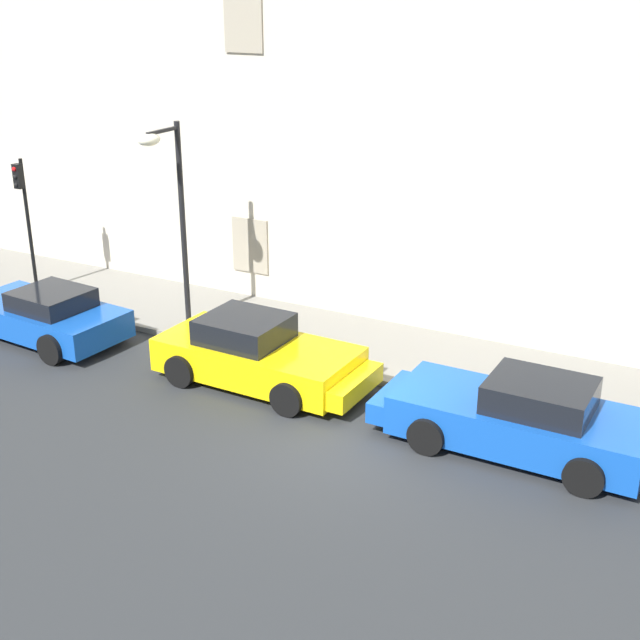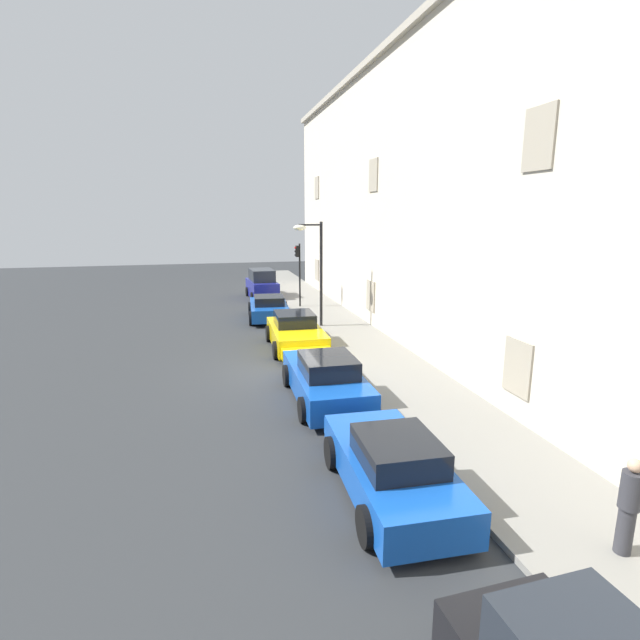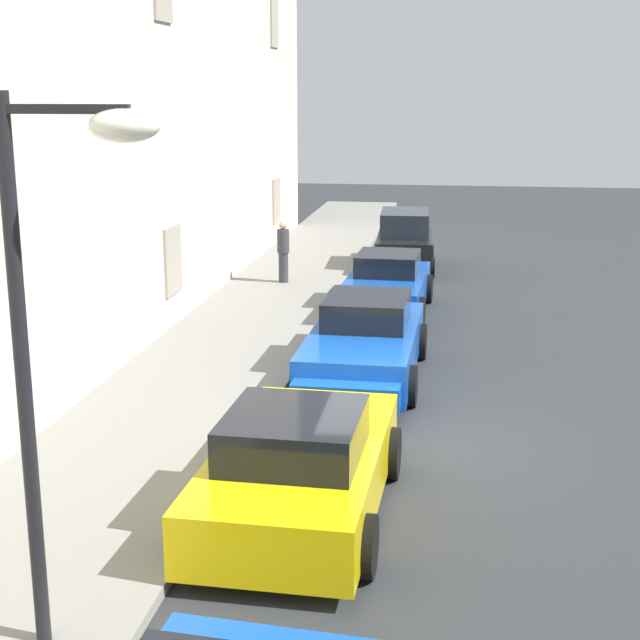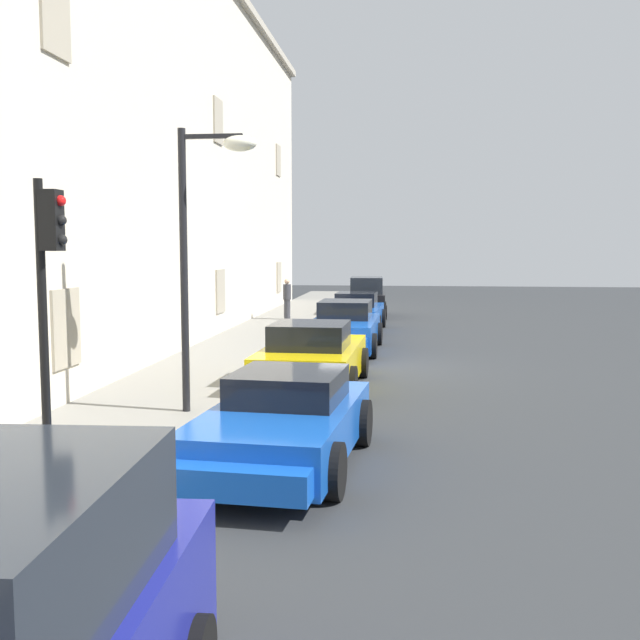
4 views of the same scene
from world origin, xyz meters
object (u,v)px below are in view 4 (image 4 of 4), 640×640
sportscar_tail_end (355,314)px  traffic_light (48,289)px  sportscar_red_lead (281,426)px  hatchback_parked (367,299)px  pedestrian_admiring (287,298)px  sportscar_yellow_flank (313,357)px  street_lamp (208,215)px  sportscar_white_middle (344,330)px

sportscar_tail_end → traffic_light: (-19.53, 1.97, 2.06)m
sportscar_red_lead → traffic_light: size_ratio=1.25×
hatchback_parked → pedestrian_admiring: (-2.93, 3.11, 0.20)m
sportscar_yellow_flank → sportscar_tail_end: 10.85m
sportscar_red_lead → pedestrian_admiring: (19.85, 3.19, 0.39)m
sportscar_yellow_flank → traffic_light: size_ratio=1.30×
traffic_light → hatchback_parked: bearing=-4.7°
sportscar_yellow_flank → street_lamp: bearing=157.0°
sportscar_red_lead → sportscar_white_middle: bearing=0.7°
sportscar_tail_end → hatchback_parked: 5.70m
sportscar_tail_end → sportscar_white_middle: bearing=-179.7°
sportscar_red_lead → sportscar_tail_end: 17.09m
pedestrian_admiring → hatchback_parked: bearing=-46.7°
sportscar_tail_end → hatchback_parked: bearing=-1.0°
hatchback_parked → street_lamp: bearing=175.1°
sportscar_red_lead → street_lamp: (2.81, 1.79, 3.09)m
sportscar_tail_end → hatchback_parked: hatchback_parked is taller
hatchback_parked → sportscar_red_lead: bearing=-179.8°
sportscar_white_middle → pedestrian_admiring: bearing=20.7°
street_lamp → pedestrian_admiring: size_ratio=3.03×
pedestrian_admiring → sportscar_red_lead: bearing=-170.9°
sportscar_white_middle → street_lamp: 9.62m
sportscar_red_lead → traffic_light: bearing=138.8°
sportscar_white_middle → hatchback_parked: hatchback_parked is taller
sportscar_red_lead → pedestrian_admiring: 20.11m
sportscar_red_lead → sportscar_tail_end: sportscar_tail_end is taller
sportscar_tail_end → pedestrian_admiring: pedestrian_admiring is taller
sportscar_tail_end → traffic_light: traffic_light is taller
street_lamp → sportscar_tail_end: bearing=-6.5°
sportscar_yellow_flank → sportscar_white_middle: (5.55, -0.20, 0.00)m
sportscar_yellow_flank → sportscar_tail_end: (10.85, -0.16, -0.02)m
hatchback_parked → sportscar_yellow_flank: bearing=179.1°
street_lamp → sportscar_white_middle: bearing=-10.4°
sportscar_white_middle → traffic_light: bearing=172.0°
pedestrian_admiring → traffic_light: bearing=-177.3°
sportscar_tail_end → hatchback_parked: (5.70, -0.09, 0.18)m
sportscar_red_lead → sportscar_white_middle: size_ratio=0.91×
sportscar_tail_end → pedestrian_admiring: size_ratio=2.81×
sportscar_white_middle → sportscar_yellow_flank: bearing=178.0°
sportscar_white_middle → traffic_light: traffic_light is taller
sportscar_tail_end → street_lamp: 14.69m
sportscar_red_lead → traffic_light: 3.86m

